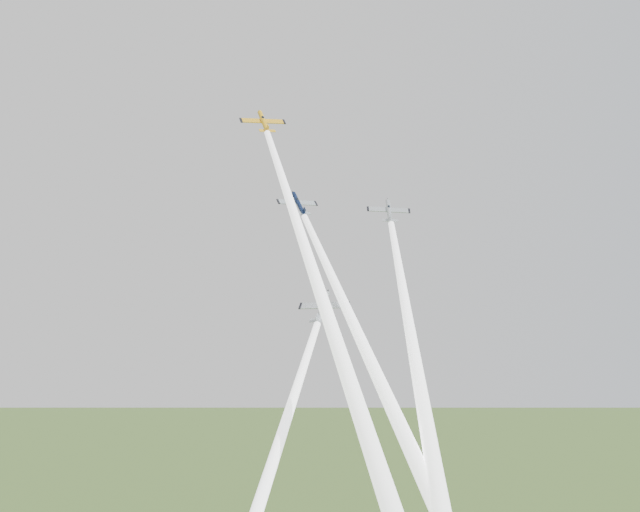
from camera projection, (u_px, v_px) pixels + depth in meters
The scene contains 7 objects.
plane_yellow at pixel (264, 122), 129.15m from camera, with size 7.56×7.50×1.18m, color #F9B115, non-canonical shape.
smoke_trail_yellow at pixel (323, 302), 98.75m from camera, with size 2.30×2.30×77.58m, color white, non-canonical shape.
plane_navy at pixel (298, 204), 124.28m from camera, with size 6.74×6.69×1.06m, color #0C1635, non-canonical shape.
smoke_trail_navy at pixel (372, 365), 101.04m from camera, with size 2.30×2.30×60.50m, color white, non-canonical shape.
plane_silver_right at pixel (389, 211), 125.93m from camera, with size 6.88×6.83×1.08m, color #ABB2B9, non-canonical shape.
smoke_trail_silver_right at pixel (416, 365), 101.30m from camera, with size 2.30×2.30×58.33m, color white, non-canonical shape.
plane_silver_low at pixel (323, 307), 109.39m from camera, with size 7.24×7.18×1.13m, color #A8ADB6, non-canonical shape.
Camera 1 is at (-10.16, -119.49, 79.52)m, focal length 45.00 mm.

